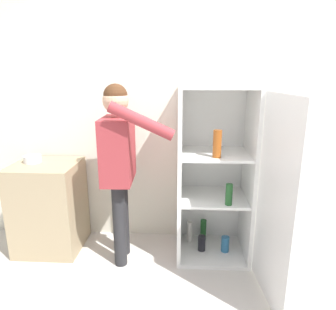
{
  "coord_description": "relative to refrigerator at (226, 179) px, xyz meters",
  "views": [
    {
      "loc": [
        0.09,
        -2.05,
        1.74
      ],
      "look_at": [
        -0.06,
        0.63,
        1.01
      ],
      "focal_mm": 32.0,
      "sensor_mm": 36.0,
      "label": 1
    }
  ],
  "objects": [
    {
      "name": "bowl",
      "position": [
        -1.86,
        0.16,
        0.12
      ],
      "size": [
        0.17,
        0.17,
        0.07
      ],
      "color": "white",
      "rests_on": "counter"
    },
    {
      "name": "ground_plane",
      "position": [
        -0.47,
        -0.53,
        -0.81
      ],
      "size": [
        12.0,
        12.0,
        0.0
      ],
      "primitive_type": "plane",
      "color": "beige"
    },
    {
      "name": "person",
      "position": [
        -0.95,
        -0.05,
        0.23
      ],
      "size": [
        0.65,
        0.6,
        1.66
      ],
      "color": "#262628",
      "rests_on": "ground_plane"
    },
    {
      "name": "refrigerator",
      "position": [
        0.0,
        0.0,
        0.0
      ],
      "size": [
        0.78,
        1.27,
        1.65
      ],
      "color": "white",
      "rests_on": "ground_plane"
    },
    {
      "name": "wall_back",
      "position": [
        -0.47,
        0.45,
        0.46
      ],
      "size": [
        7.0,
        0.06,
        2.55
      ],
      "color": "silver",
      "rests_on": "ground_plane"
    },
    {
      "name": "counter",
      "position": [
        -1.72,
        0.11,
        -0.36
      ],
      "size": [
        0.62,
        0.57,
        0.9
      ],
      "color": "tan",
      "rests_on": "ground_plane"
    }
  ]
}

